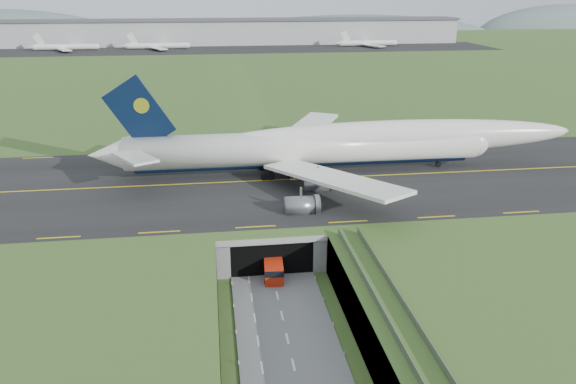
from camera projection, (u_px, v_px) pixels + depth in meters
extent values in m
plane|color=#395923|center=(279.00, 305.00, 74.21)|extent=(900.00, 900.00, 0.00)
cube|color=gray|center=(279.00, 285.00, 73.19)|extent=(800.00, 800.00, 6.00)
cube|color=slate|center=(287.00, 337.00, 67.20)|extent=(12.00, 75.00, 0.20)
cube|color=black|center=(257.00, 181.00, 102.84)|extent=(800.00, 44.00, 0.18)
cube|color=gray|center=(265.00, 213.00, 90.01)|extent=(16.00, 22.00, 1.00)
cube|color=gray|center=(221.00, 229.00, 89.97)|extent=(2.00, 22.00, 6.00)
cube|color=gray|center=(307.00, 225.00, 91.77)|extent=(2.00, 22.00, 6.00)
cube|color=black|center=(268.00, 243.00, 86.39)|extent=(12.00, 12.00, 5.00)
cube|color=#A8A8A3|center=(272.00, 241.00, 79.70)|extent=(17.00, 0.50, 0.80)
cube|color=#A8A8A3|center=(410.00, 343.00, 56.42)|extent=(3.00, 53.00, 0.50)
cube|color=gray|center=(397.00, 338.00, 55.98)|extent=(0.06, 53.00, 1.00)
cube|color=gray|center=(424.00, 336.00, 56.34)|extent=(0.06, 53.00, 1.00)
cylinder|color=#A8A8A3|center=(400.00, 353.00, 59.77)|extent=(0.90, 0.90, 5.60)
cylinder|color=#A8A8A3|center=(369.00, 296.00, 70.94)|extent=(0.90, 0.90, 5.60)
cylinder|color=white|center=(305.00, 148.00, 105.85)|extent=(66.75, 6.43, 6.28)
sphere|color=white|center=(473.00, 141.00, 110.07)|extent=(6.17, 6.17, 6.16)
cone|color=white|center=(107.00, 155.00, 101.27)|extent=(6.88, 5.98, 5.97)
ellipsoid|color=white|center=(398.00, 137.00, 107.65)|extent=(70.90, 5.94, 6.60)
ellipsoid|color=black|center=(469.00, 138.00, 109.68)|extent=(4.40, 2.76, 2.20)
cylinder|color=black|center=(305.00, 160.00, 106.69)|extent=(63.41, 2.78, 2.64)
cube|color=white|center=(302.00, 132.00, 121.06)|extent=(20.71, 28.89, 2.64)
cube|color=white|center=(144.00, 136.00, 108.36)|extent=(8.99, 11.61, 1.01)
cube|color=white|center=(333.00, 178.00, 91.82)|extent=(20.61, 28.93, 2.64)
cube|color=white|center=(135.00, 157.00, 94.65)|extent=(8.95, 11.62, 1.01)
cube|color=black|center=(140.00, 114.00, 99.55)|extent=(12.48, 0.62, 13.89)
cylinder|color=yellow|center=(142.00, 105.00, 99.11)|extent=(2.75, 0.69, 2.75)
cylinder|color=slate|center=(301.00, 154.00, 116.00)|extent=(5.11, 3.25, 3.24)
cylinder|color=slate|center=(273.00, 142.00, 125.01)|extent=(5.11, 3.25, 3.24)
cylinder|color=slate|center=(318.00, 184.00, 98.64)|extent=(5.11, 3.25, 3.24)
cylinder|color=slate|center=(301.00, 206.00, 88.46)|extent=(5.11, 3.25, 3.24)
cylinder|color=black|center=(438.00, 164.00, 110.72)|extent=(1.08, 0.49, 1.08)
cube|color=black|center=(282.00, 170.00, 106.74)|extent=(5.90, 6.88, 1.37)
cube|color=red|center=(273.00, 266.00, 81.00)|extent=(3.12, 7.20, 2.81)
cube|color=black|center=(273.00, 263.00, 80.81)|extent=(3.18, 7.30, 0.94)
cube|color=black|center=(273.00, 274.00, 81.40)|extent=(2.90, 6.72, 0.47)
cylinder|color=black|center=(265.00, 281.00, 79.10)|extent=(0.39, 0.87, 0.84)
cylinder|color=black|center=(264.00, 266.00, 83.50)|extent=(0.39, 0.87, 0.84)
cylinder|color=black|center=(283.00, 281.00, 79.25)|extent=(0.39, 0.87, 0.84)
cylinder|color=black|center=(281.00, 265.00, 83.65)|extent=(0.39, 0.87, 0.84)
cube|color=#B2B2B2|center=(220.00, 32.00, 348.82)|extent=(300.00, 22.00, 15.00)
cube|color=#4C4C51|center=(220.00, 20.00, 346.25)|extent=(302.00, 24.00, 1.20)
cube|color=black|center=(222.00, 49.00, 323.42)|extent=(320.00, 50.00, 0.08)
cylinder|color=white|center=(66.00, 47.00, 316.13)|extent=(34.00, 3.20, 3.20)
cylinder|color=white|center=(158.00, 46.00, 322.66)|extent=(34.00, 3.20, 3.20)
cylinder|color=white|center=(368.00, 43.00, 338.65)|extent=(34.00, 3.20, 3.20)
ellipsoid|color=slate|center=(355.00, 41.00, 491.22)|extent=(260.00, 91.00, 44.00)
ellipsoid|color=slate|center=(566.00, 38.00, 516.90)|extent=(180.00, 63.00, 60.00)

